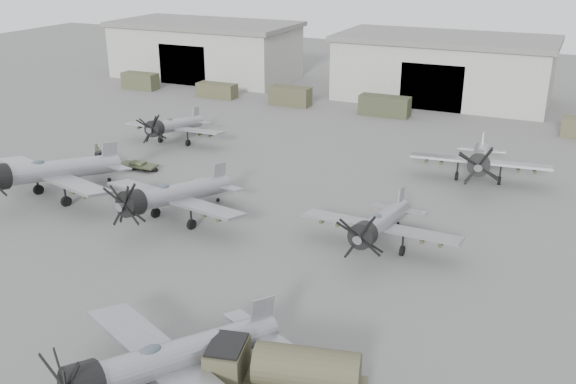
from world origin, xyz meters
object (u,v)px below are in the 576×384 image
at_px(fuel_tanker, 284,369).
at_px(tug_trailer, 118,162).
at_px(aircraft_far_1, 480,159).
at_px(aircraft_mid_0, 47,172).
at_px(aircraft_mid_1, 170,196).
at_px(aircraft_near_1, 164,361).
at_px(aircraft_far_0, 172,126).
at_px(ground_crew, 97,152).
at_px(aircraft_mid_2, 379,224).

bearing_deg(fuel_tanker, tug_trailer, 127.49).
bearing_deg(aircraft_far_1, fuel_tanker, -102.29).
relative_size(aircraft_mid_0, aircraft_mid_1, 1.09).
distance_m(aircraft_far_1, fuel_tanker, 34.48).
distance_m(aircraft_near_1, aircraft_far_1, 37.92).
relative_size(aircraft_near_1, aircraft_far_0, 1.12).
bearing_deg(aircraft_near_1, aircraft_far_1, 101.07).
xyz_separation_m(aircraft_far_1, ground_crew, (-35.81, -9.48, -1.41)).
bearing_deg(aircraft_mid_2, aircraft_far_0, 152.54).
xyz_separation_m(aircraft_mid_1, aircraft_far_0, (-11.75, 17.55, -0.27)).
bearing_deg(aircraft_mid_1, tug_trailer, 154.28).
bearing_deg(aircraft_mid_1, aircraft_mid_2, 17.93).
relative_size(aircraft_mid_1, aircraft_mid_2, 1.13).
distance_m(aircraft_mid_0, fuel_tanker, 32.34).
height_order(aircraft_mid_0, fuel_tanker, aircraft_mid_0).
relative_size(aircraft_far_0, ground_crew, 6.60).
bearing_deg(ground_crew, fuel_tanker, -116.08).
relative_size(aircraft_far_1, fuel_tanker, 1.58).
xyz_separation_m(aircraft_mid_1, aircraft_mid_2, (16.07, 2.15, -0.25)).
bearing_deg(aircraft_far_0, fuel_tanker, -51.86).
height_order(aircraft_near_1, aircraft_mid_2, aircraft_near_1).
height_order(fuel_tanker, tug_trailer, fuel_tanker).
bearing_deg(ground_crew, aircraft_far_1, -63.69).
bearing_deg(aircraft_near_1, fuel_tanker, 52.29).
bearing_deg(aircraft_far_0, aircraft_mid_0, -94.21).
relative_size(aircraft_mid_0, aircraft_far_1, 1.13).
bearing_deg(aircraft_mid_0, aircraft_far_1, 45.90).
bearing_deg(aircraft_near_1, aircraft_mid_0, 167.99).
distance_m(aircraft_mid_1, ground_crew, 18.50).
bearing_deg(tug_trailer, aircraft_mid_1, -39.15).
xyz_separation_m(aircraft_mid_0, tug_trailer, (-0.42, 9.44, -2.06)).
bearing_deg(aircraft_mid_0, tug_trailer, 107.23).
relative_size(aircraft_far_0, fuel_tanker, 1.44).
xyz_separation_m(aircraft_far_1, fuel_tanker, (-3.54, -34.29, -0.59)).
relative_size(aircraft_mid_2, aircraft_far_1, 0.91).
xyz_separation_m(aircraft_mid_1, fuel_tanker, (16.67, -14.98, -0.66)).
xyz_separation_m(fuel_tanker, ground_crew, (-32.27, 24.82, -0.82)).
height_order(aircraft_mid_1, aircraft_far_1, aircraft_mid_1).
xyz_separation_m(aircraft_mid_2, tug_trailer, (-28.62, 6.99, -1.60)).
bearing_deg(aircraft_mid_1, aircraft_far_1, 54.02).
relative_size(aircraft_mid_2, ground_crew, 6.63).
distance_m(aircraft_mid_2, aircraft_far_0, 31.80).
bearing_deg(aircraft_far_1, aircraft_mid_0, -155.16).
bearing_deg(aircraft_mid_2, aircraft_far_1, 77.94).
bearing_deg(aircraft_mid_2, fuel_tanker, -86.47).
bearing_deg(tug_trailer, ground_crew, 163.98).
relative_size(aircraft_far_1, tug_trailer, 1.88).
xyz_separation_m(aircraft_mid_0, aircraft_far_1, (32.34, 19.62, -0.29)).
height_order(aircraft_mid_1, fuel_tanker, aircraft_mid_1).
distance_m(aircraft_far_0, tug_trailer, 8.60).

